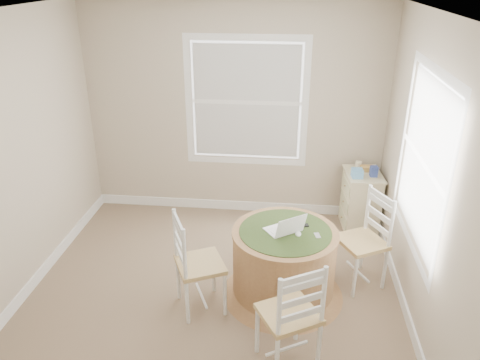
# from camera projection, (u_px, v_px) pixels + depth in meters

# --- Properties ---
(room) EXTENTS (3.64, 3.64, 2.64)m
(room) POSITION_uv_depth(u_px,v_px,m) (231.00, 167.00, 4.12)
(room) COLOR #876D56
(room) RESTS_ON ground
(round_table) EXTENTS (1.16, 1.16, 0.70)m
(round_table) POSITION_uv_depth(u_px,v_px,m) (284.00, 260.00, 4.41)
(round_table) COLOR #9E7547
(round_table) RESTS_ON ground
(chair_left) EXTENTS (0.54, 0.55, 0.95)m
(chair_left) POSITION_uv_depth(u_px,v_px,m) (200.00, 264.00, 4.20)
(chair_left) COLOR white
(chair_left) RESTS_ON ground
(chair_near) EXTENTS (0.56, 0.55, 0.95)m
(chair_near) POSITION_uv_depth(u_px,v_px,m) (289.00, 313.00, 3.60)
(chair_near) COLOR white
(chair_near) RESTS_ON ground
(chair_right) EXTENTS (0.55, 0.56, 0.95)m
(chair_right) POSITION_uv_depth(u_px,v_px,m) (361.00, 241.00, 4.54)
(chair_right) COLOR white
(chair_right) RESTS_ON ground
(laptop) EXTENTS (0.40, 0.39, 0.22)m
(laptop) POSITION_uv_depth(u_px,v_px,m) (285.00, 229.00, 4.26)
(laptop) COLOR white
(laptop) RESTS_ON round_table
(mouse) EXTENTS (0.07, 0.10, 0.03)m
(mouse) POSITION_uv_depth(u_px,v_px,m) (298.00, 234.00, 4.23)
(mouse) COLOR white
(mouse) RESTS_ON round_table
(phone) EXTENTS (0.06, 0.10, 0.02)m
(phone) POSITION_uv_depth(u_px,v_px,m) (317.00, 236.00, 4.21)
(phone) COLOR #B7BABF
(phone) RESTS_ON round_table
(keys) EXTENTS (0.07, 0.06, 0.02)m
(keys) POSITION_uv_depth(u_px,v_px,m) (305.00, 226.00, 4.36)
(keys) COLOR black
(keys) RESTS_ON round_table
(corner_chest) EXTENTS (0.45, 0.58, 0.72)m
(corner_chest) POSITION_uv_depth(u_px,v_px,m) (360.00, 201.00, 5.57)
(corner_chest) COLOR beige
(corner_chest) RESTS_ON ground
(tissue_box) EXTENTS (0.13, 0.13, 0.10)m
(tissue_box) POSITION_uv_depth(u_px,v_px,m) (358.00, 173.00, 5.31)
(tissue_box) COLOR #5C9DD3
(tissue_box) RESTS_ON corner_chest
(box_yellow) EXTENTS (0.16, 0.11, 0.06)m
(box_yellow) POSITION_uv_depth(u_px,v_px,m) (367.00, 169.00, 5.47)
(box_yellow) COLOR gold
(box_yellow) RESTS_ON corner_chest
(box_blue) EXTENTS (0.09, 0.09, 0.12)m
(box_blue) POSITION_uv_depth(u_px,v_px,m) (373.00, 171.00, 5.33)
(box_blue) COLOR #2E418A
(box_blue) RESTS_ON corner_chest
(cup_cream) EXTENTS (0.07, 0.07, 0.09)m
(cup_cream) POSITION_uv_depth(u_px,v_px,m) (359.00, 165.00, 5.53)
(cup_cream) COLOR beige
(cup_cream) RESTS_ON corner_chest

